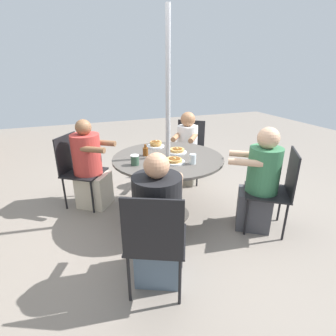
{
  "coord_description": "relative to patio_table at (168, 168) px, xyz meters",
  "views": [
    {
      "loc": [
        -2.62,
        0.98,
        1.72
      ],
      "look_at": [
        0.0,
        0.0,
        0.61
      ],
      "focal_mm": 28.0,
      "sensor_mm": 36.0,
      "label": 1
    }
  ],
  "objects": [
    {
      "name": "coffee_cup",
      "position": [
        -0.12,
        0.41,
        0.19
      ],
      "size": [
        0.09,
        0.09,
        0.11
      ],
      "color": "#33513D",
      "rests_on": "patio_table"
    },
    {
      "name": "patio_chair_east",
      "position": [
        -0.68,
        -0.98,
        -0.1
      ],
      "size": [
        0.63,
        0.63,
        0.92
      ],
      "rotation": [
        0.0,
        0.0,
        -0.61
      ],
      "color": "black",
      "rests_on": "ground"
    },
    {
      "name": "drinking_glass_a",
      "position": [
        -0.3,
        -0.17,
        0.19
      ],
      "size": [
        0.07,
        0.07,
        0.11
      ],
      "primitive_type": "cylinder",
      "color": "silver",
      "rests_on": "patio_table"
    },
    {
      "name": "syrup_bottle",
      "position": [
        0.14,
        0.22,
        0.18
      ],
      "size": [
        0.08,
        0.06,
        0.13
      ],
      "color": "brown",
      "rests_on": "patio_table"
    },
    {
      "name": "pancake_plate_b",
      "position": [
        0.11,
        -0.16,
        0.15
      ],
      "size": [
        0.22,
        0.22,
        0.06
      ],
      "color": "white",
      "rests_on": "patio_table"
    },
    {
      "name": "diner_east",
      "position": [
        -0.58,
        -0.83,
        -0.09
      ],
      "size": [
        0.55,
        0.59,
        1.15
      ],
      "rotation": [
        0.0,
        0.0,
        -0.61
      ],
      "color": "#3D3D42",
      "rests_on": "ground"
    },
    {
      "name": "umbrella_pole",
      "position": [
        0.0,
        0.0,
        0.51
      ],
      "size": [
        0.05,
        0.05,
        2.26
      ],
      "primitive_type": "cylinder",
      "color": "#ADADB2",
      "rests_on": "ground"
    },
    {
      "name": "diner_north",
      "position": [
        -0.91,
        0.43,
        -0.11
      ],
      "size": [
        0.59,
        0.54,
        1.14
      ],
      "rotation": [
        0.0,
        0.0,
        -2.01
      ],
      "color": "slate",
      "rests_on": "ground"
    },
    {
      "name": "patio_chair_west",
      "position": [
        0.68,
        0.98,
        -0.1
      ],
      "size": [
        0.63,
        0.63,
        0.92
      ],
      "rotation": [
        0.0,
        0.0,
        -3.75
      ],
      "color": "black",
      "rests_on": "ground"
    },
    {
      "name": "patio_table",
      "position": [
        0.0,
        0.0,
        0.0
      ],
      "size": [
        1.25,
        1.25,
        0.75
      ],
      "color": "#4C4742",
      "rests_on": "ground"
    },
    {
      "name": "patio_chair_north",
      "position": [
        -1.08,
        0.5,
        -0.1
      ],
      "size": [
        0.6,
        0.6,
        0.92
      ],
      "rotation": [
        0.0,
        0.0,
        -2.01
      ],
      "color": "black",
      "rests_on": "ground"
    },
    {
      "name": "pancake_plate_a",
      "position": [
        0.42,
        0.01,
        0.16
      ],
      "size": [
        0.22,
        0.22,
        0.08
      ],
      "color": "white",
      "rests_on": "patio_table"
    },
    {
      "name": "ground_plane",
      "position": [
        0.0,
        0.0,
        -0.62
      ],
      "size": [
        12.0,
        12.0,
        0.0
      ],
      "primitive_type": "plane",
      "color": "gray"
    },
    {
      "name": "diner_west",
      "position": [
        0.58,
        0.83,
        -0.11
      ],
      "size": [
        0.54,
        0.57,
        1.13
      ],
      "rotation": [
        0.0,
        0.0,
        -3.75
      ],
      "color": "beige",
      "rests_on": "ground"
    },
    {
      "name": "pancake_plate_c",
      "position": [
        -0.2,
        0.0,
        0.15
      ],
      "size": [
        0.22,
        0.22,
        0.06
      ],
      "color": "white",
      "rests_on": "patio_table"
    },
    {
      "name": "diner_south",
      "position": [
        0.81,
        -0.6,
        -0.11
      ],
      "size": [
        0.57,
        0.53,
        1.09
      ],
      "rotation": [
        0.0,
        0.0,
        0.93
      ],
      "color": "gray",
      "rests_on": "ground"
    },
    {
      "name": "patio_chair_south",
      "position": [
        0.96,
        -0.71,
        -0.1
      ],
      "size": [
        0.63,
        0.63,
        0.92
      ],
      "rotation": [
        0.0,
        0.0,
        0.93
      ],
      "color": "black",
      "rests_on": "ground"
    }
  ]
}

